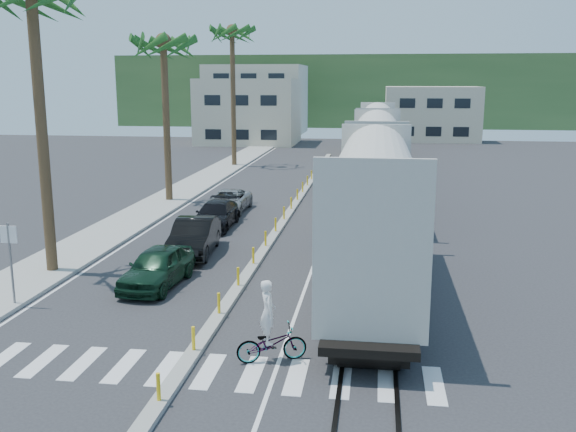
# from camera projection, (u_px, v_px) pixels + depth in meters

# --- Properties ---
(ground) EXTENTS (140.00, 140.00, 0.00)m
(ground) POSITION_uv_depth(u_px,v_px,m) (203.00, 341.00, 19.42)
(ground) COLOR #28282B
(ground) RESTS_ON ground
(sidewalk) EXTENTS (3.00, 90.00, 0.15)m
(sidewalk) POSITION_uv_depth(u_px,v_px,m) (180.00, 193.00, 44.78)
(sidewalk) COLOR gray
(sidewalk) RESTS_ON ground
(rails) EXTENTS (1.56, 100.00, 0.06)m
(rails) POSITION_uv_depth(u_px,v_px,m) (375.00, 191.00, 45.87)
(rails) COLOR black
(rails) RESTS_ON ground
(median) EXTENTS (0.45, 60.00, 0.85)m
(median) POSITION_uv_depth(u_px,v_px,m) (291.00, 210.00, 38.74)
(median) COLOR gray
(median) RESTS_ON ground
(crosswalk) EXTENTS (14.00, 2.20, 0.01)m
(crosswalk) POSITION_uv_depth(u_px,v_px,m) (184.00, 369.00, 17.48)
(crosswalk) COLOR silver
(crosswalk) RESTS_ON ground
(lane_markings) EXTENTS (9.42, 90.00, 0.01)m
(lane_markings) POSITION_uv_depth(u_px,v_px,m) (270.00, 196.00, 43.93)
(lane_markings) COLOR silver
(lane_markings) RESTS_ON ground
(freight_train) EXTENTS (3.00, 60.94, 5.85)m
(freight_train) POSITION_uv_depth(u_px,v_px,m) (376.00, 155.00, 42.72)
(freight_train) COLOR beige
(freight_train) RESTS_ON ground
(palm_trees) EXTENTS (3.50, 37.20, 13.75)m
(palm_trees) POSITION_uv_depth(u_px,v_px,m) (170.00, 31.00, 40.28)
(palm_trees) COLOR brown
(palm_trees) RESTS_ON ground
(street_sign) EXTENTS (0.60, 0.08, 3.00)m
(street_sign) POSITION_uv_depth(u_px,v_px,m) (10.00, 252.00, 21.94)
(street_sign) COLOR slate
(street_sign) RESTS_ON ground
(buildings) EXTENTS (38.00, 27.00, 10.00)m
(buildings) POSITION_uv_depth(u_px,v_px,m) (295.00, 106.00, 88.82)
(buildings) COLOR beige
(buildings) RESTS_ON ground
(hillside) EXTENTS (80.00, 20.00, 12.00)m
(hillside) POSITION_uv_depth(u_px,v_px,m) (351.00, 91.00, 115.09)
(hillside) COLOR #385628
(hillside) RESTS_ON ground
(car_lead) EXTENTS (2.39, 4.68, 1.51)m
(car_lead) POSITION_uv_depth(u_px,v_px,m) (157.00, 267.00, 24.47)
(car_lead) COLOR black
(car_lead) RESTS_ON ground
(car_second) EXTENTS (2.53, 5.19, 1.62)m
(car_second) POSITION_uv_depth(u_px,v_px,m) (194.00, 237.00, 28.98)
(car_second) COLOR black
(car_second) RESTS_ON ground
(car_third) EXTENTS (1.98, 4.79, 1.38)m
(car_third) POSITION_uv_depth(u_px,v_px,m) (216.00, 215.00, 34.30)
(car_third) COLOR black
(car_third) RESTS_ON ground
(car_rear) EXTENTS (2.25, 4.73, 1.30)m
(car_rear) POSITION_uv_depth(u_px,v_px,m) (228.00, 201.00, 38.46)
(car_rear) COLOR #929496
(car_rear) RESTS_ON ground
(cyclist) EXTENTS (2.00, 2.45, 2.37)m
(cyclist) POSITION_uv_depth(u_px,v_px,m) (271.00, 336.00, 17.87)
(cyclist) COLOR #9EA0A5
(cyclist) RESTS_ON ground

